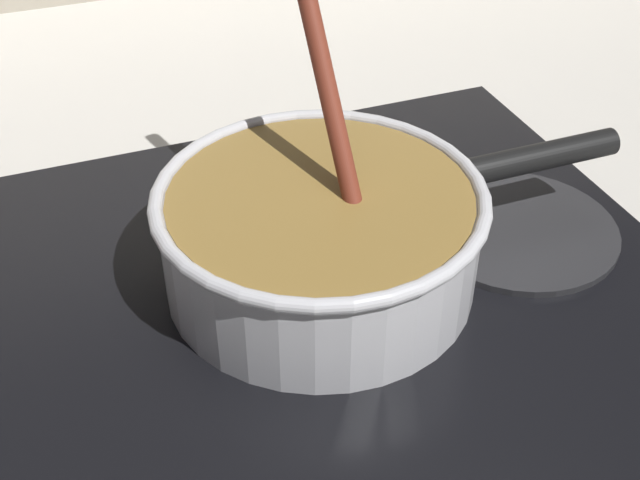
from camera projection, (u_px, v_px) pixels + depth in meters
ground at (352, 424)px, 0.57m from camera, size 2.40×1.60×0.04m
hob_plate at (320, 286)px, 0.64m from camera, size 0.56×0.48×0.01m
burner_ring at (320, 276)px, 0.64m from camera, size 0.17×0.17×0.01m
spare_burner at (517, 229)px, 0.69m from camera, size 0.17×0.17×0.01m
cooking_pan at (322, 233)px, 0.61m from camera, size 0.37×0.24×0.26m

